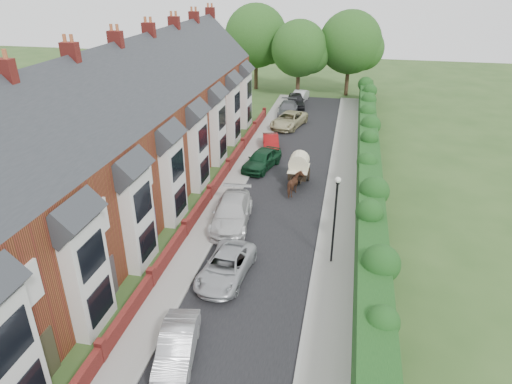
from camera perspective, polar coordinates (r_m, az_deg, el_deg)
ground at (r=22.79m, az=-0.08°, el=-13.45°), size 140.00×140.00×0.00m
road at (r=31.98m, az=3.12°, el=-0.93°), size 6.00×58.00×0.02m
pavement_hedge_side at (r=31.68m, az=10.46°, el=-1.53°), size 2.20×58.00×0.12m
pavement_house_side at (r=32.68m, az=-3.56°, el=-0.22°), size 1.70×58.00×0.12m
kerb_hedge_side at (r=31.70m, az=8.57°, el=-1.35°), size 0.18×58.00×0.13m
kerb_house_side at (r=32.49m, az=-2.20°, el=-0.34°), size 0.18×58.00×0.13m
hedge at (r=31.06m, az=14.00°, el=0.70°), size 2.10×58.00×2.85m
terrace_row at (r=32.41m, az=-15.54°, el=7.07°), size 9.05×40.50×11.50m
garden_wall_row at (r=31.91m, az=-5.78°, el=-0.19°), size 0.35×40.35×1.10m
lamppost at (r=23.98m, az=9.89°, el=-2.21°), size 0.32×0.32×5.16m
tree_far_left at (r=58.29m, az=5.78°, el=17.25°), size 7.14×6.80×9.29m
tree_far_right at (r=59.84m, az=12.07°, el=17.65°), size 7.98×7.60×10.31m
tree_far_back at (r=62.01m, az=0.40°, el=18.75°), size 8.40×8.00×10.82m
car_silver_a at (r=19.92m, az=-9.83°, el=-18.43°), size 2.07×4.17×1.32m
car_silver_b at (r=23.96m, az=-3.78°, el=-9.31°), size 2.55×4.88×1.31m
car_white at (r=28.59m, az=-3.07°, el=-2.61°), size 2.81×5.74×1.61m
car_green at (r=36.70m, az=0.73°, el=4.11°), size 2.95×4.94×1.57m
car_red at (r=40.93m, az=1.85°, el=6.24°), size 2.18×4.06×1.27m
car_beige at (r=47.05m, az=4.14°, el=8.98°), size 3.73×5.78×1.48m
car_grey at (r=50.88m, az=4.00°, el=10.29°), size 2.48×5.22×1.47m
car_black at (r=54.33m, az=5.03°, el=11.34°), size 2.66×4.93×1.59m
horse at (r=32.38m, az=4.89°, el=0.92°), size 1.16×2.01×1.60m
horse_cart at (r=34.00m, az=5.38°, el=3.25°), size 1.52×3.36×2.43m
car_extra_far at (r=56.60m, az=5.47°, el=11.79°), size 2.01×4.25×1.35m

